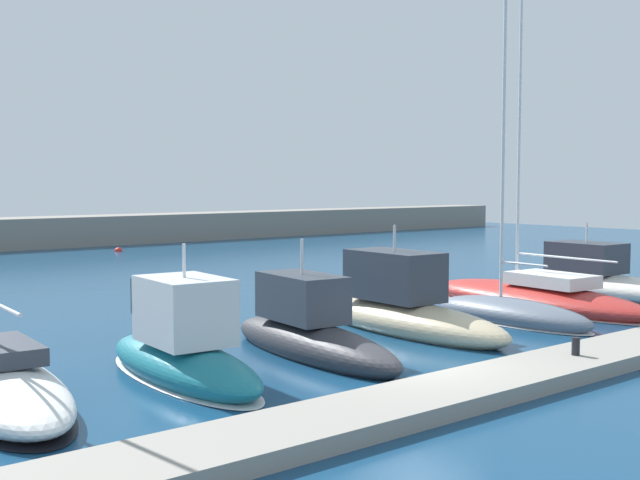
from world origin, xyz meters
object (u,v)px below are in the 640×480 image
Objects in this scene: motorboat_ivory_ninth at (602,281)px; dock_bollard at (576,346)px; mooring_buoy_red at (118,251)px; motorboat_charcoal_fifth at (309,333)px; sailboat_slate_seventh at (511,313)px; motorboat_teal_fourth at (182,350)px; sailboat_red_eighth at (535,297)px; motorboat_sand_sixth at (404,307)px.

motorboat_ivory_ninth is 19.93× the size of dock_bollard.
motorboat_charcoal_fifth is at bearing -107.65° from mooring_buoy_red.
motorboat_charcoal_fifth is 8.26m from sailboat_slate_seventh.
motorboat_charcoal_fifth is 0.58× the size of sailboat_slate_seventh.
sailboat_red_eighth is at bearing -80.53° from motorboat_teal_fourth.
dock_bollard is (-4.35, -5.22, 0.27)m from sailboat_slate_seventh.
motorboat_ivory_ninth is (11.92, 0.46, -0.15)m from motorboat_sand_sixth.
motorboat_charcoal_fifth is 17.06× the size of dock_bollard.
mooring_buoy_red is at bearing 13.09° from motorboat_ivory_ninth.
sailboat_slate_seventh is at bearing -93.94° from mooring_buoy_red.
motorboat_teal_fourth is at bearing 99.98° from sailboat_red_eighth.
sailboat_red_eighth is 46.48× the size of dock_bollard.
motorboat_sand_sixth is 11.93m from motorboat_ivory_ninth.
motorboat_ivory_ninth is (8.05, 1.57, 0.28)m from sailboat_slate_seventh.
motorboat_charcoal_fifth is at bearing 90.17° from sailboat_slate_seventh.
mooring_buoy_red is (2.31, 33.53, -0.31)m from sailboat_slate_seventh.
motorboat_sand_sixth is at bearing 95.10° from motorboat_ivory_ninth.
mooring_buoy_red is at bearing -11.11° from motorboat_charcoal_fifth.
motorboat_ivory_ninth reaches higher than dock_bollard.
sailboat_slate_seventh is 23.97× the size of mooring_buoy_red.
motorboat_teal_fourth is 9.55m from dock_bollard.
motorboat_sand_sixth is 0.91× the size of motorboat_ivory_ninth.
motorboat_ivory_ninth is 14.14m from dock_bollard.
dock_bollard is (-7.74, -6.72, 0.22)m from sailboat_red_eighth.
motorboat_teal_fourth is at bearing 145.65° from dock_bollard.
motorboat_charcoal_fifth is at bearing 124.93° from dock_bollard.
motorboat_teal_fourth is 3.99m from motorboat_charcoal_fifth.
dock_bollard is (-12.40, -6.79, -0.01)m from motorboat_ivory_ninth.
dock_bollard is (-0.48, -6.33, -0.16)m from motorboat_sand_sixth.
motorboat_sand_sixth is (8.36, 0.94, 0.06)m from motorboat_teal_fourth.
motorboat_teal_fourth reaches higher than dock_bollard.
motorboat_charcoal_fifth is 6.80m from dock_bollard.
motorboat_charcoal_fifth is 14.02× the size of mooring_buoy_red.
sailboat_red_eighth is 38.19× the size of mooring_buoy_red.
dock_bollard is (7.88, -5.39, -0.10)m from motorboat_teal_fourth.
sailboat_red_eighth reaches higher than dock_bollard.
motorboat_ivory_ninth is at bearing -84.05° from sailboat_red_eighth.
dock_bollard is at bearing 121.60° from motorboat_ivory_ninth.
motorboat_ivory_ninth is (16.30, 1.21, 0.01)m from motorboat_charcoal_fifth.
mooring_buoy_red is 39.32m from dock_bollard.
sailboat_red_eighth reaches higher than motorboat_charcoal_fifth.
mooring_buoy_red is (10.55, 33.17, -0.58)m from motorboat_charcoal_fifth.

